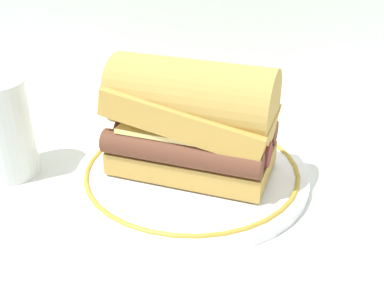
{
  "coord_description": "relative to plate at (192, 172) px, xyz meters",
  "views": [
    {
      "loc": [
        0.07,
        -0.47,
        0.3
      ],
      "look_at": [
        -0.0,
        0.0,
        0.04
      ],
      "focal_mm": 44.2,
      "sensor_mm": 36.0,
      "label": 1
    }
  ],
  "objects": [
    {
      "name": "ground_plane",
      "position": [
        0.0,
        -0.0,
        -0.01
      ],
      "size": [
        1.5,
        1.5,
        0.0
      ],
      "primitive_type": "plane",
      "color": "silver"
    },
    {
      "name": "plate",
      "position": [
        0.0,
        0.0,
        0.0
      ],
      "size": [
        0.27,
        0.27,
        0.01
      ],
      "color": "white",
      "rests_on": "ground_plane"
    },
    {
      "name": "sausage_sandwich",
      "position": [
        0.0,
        0.0,
        0.07
      ],
      "size": [
        0.2,
        0.14,
        0.13
      ],
      "rotation": [
        0.0,
        0.0,
        -0.18
      ],
      "color": "#BF9846",
      "rests_on": "plate"
    },
    {
      "name": "drinking_glass",
      "position": [
        -0.22,
        -0.02,
        0.04
      ],
      "size": [
        0.07,
        0.07,
        0.12
      ],
      "color": "silver",
      "rests_on": "ground_plane"
    }
  ]
}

